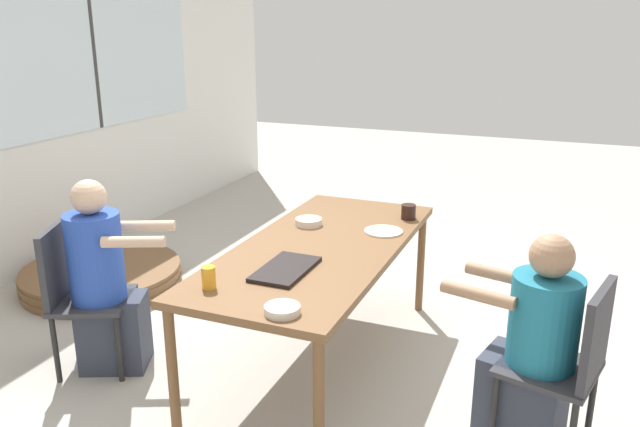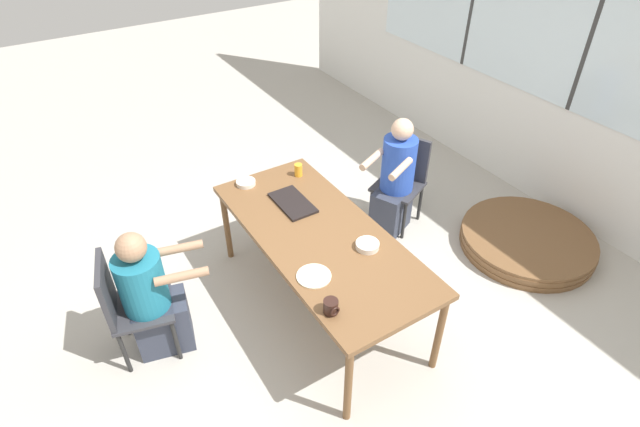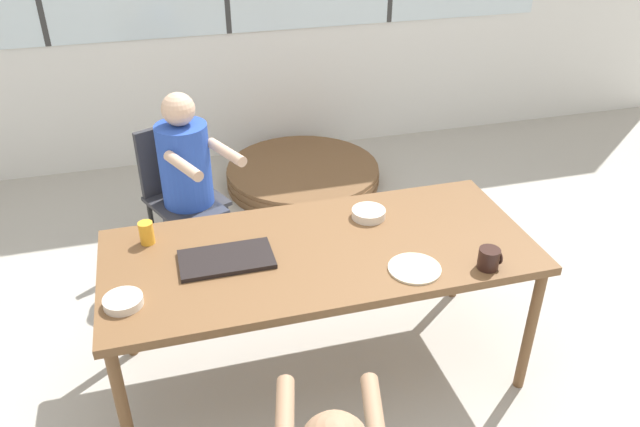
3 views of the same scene
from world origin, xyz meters
name	(u,v)px [view 1 (image 1 of 3)]	position (x,y,z in m)	size (l,w,h in m)	color
ground_plane	(320,362)	(0.00, 0.00, 0.00)	(16.00, 16.00, 0.00)	#B2ADA3
dining_table	(320,254)	(0.00, 0.00, 0.67)	(1.90, 0.83, 0.73)	brown
chair_for_woman_green_shirt	(572,357)	(-0.32, -1.32, 0.50)	(0.48, 0.48, 0.84)	#333338
chair_for_man_blue_shirt	(75,286)	(-0.55, 1.25, 0.50)	(0.53, 0.53, 0.84)	#333338
person_woman_green_shirt	(532,352)	(-0.28, -1.16, 0.46)	(0.43, 0.61, 1.03)	#333847
person_man_blue_shirt	(104,285)	(-0.49, 1.10, 0.50)	(0.49, 0.61, 1.10)	#333847
food_tray_dark	(286,269)	(-0.41, 0.01, 0.74)	(0.40, 0.22, 0.02)	black
coffee_mug	(409,212)	(0.65, -0.33, 0.77)	(0.10, 0.09, 0.09)	black
juice_glass	(209,277)	(-0.73, 0.25, 0.78)	(0.07, 0.07, 0.11)	gold
bowl_white_shallow	(282,310)	(-0.84, -0.17, 0.74)	(0.15, 0.15, 0.03)	silver
bowl_cereal	(309,222)	(0.30, 0.20, 0.75)	(0.16, 0.16, 0.04)	silver
plate_tortillas	(383,231)	(0.34, -0.26, 0.73)	(0.22, 0.22, 0.01)	beige
folded_table_stack	(102,276)	(0.40, 1.93, 0.08)	(1.17, 1.17, 0.15)	brown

